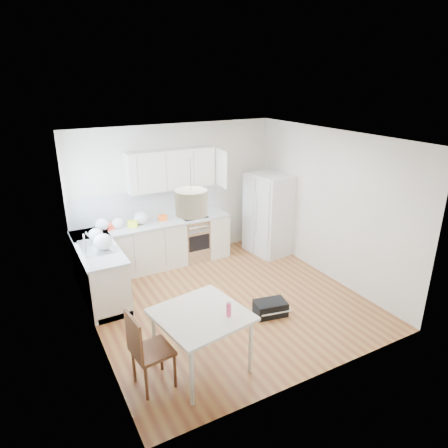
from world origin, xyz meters
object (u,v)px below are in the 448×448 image
object	(u,v)px
dining_chair	(153,349)
refrigerator	(270,214)
gym_bag	(270,308)
dining_table	(201,320)

from	to	relation	value
dining_chair	refrigerator	bearing A→B (deg)	30.91
refrigerator	gym_bag	world-z (taller)	refrigerator
gym_bag	dining_chair	bearing A→B (deg)	-153.19
refrigerator	gym_bag	xyz separation A→B (m)	(-1.35, -2.02, -0.73)
dining_chair	dining_table	bearing A→B (deg)	-7.64
refrigerator	gym_bag	size ratio (longest dim) A/B	3.44
refrigerator	dining_table	world-z (taller)	refrigerator
dining_table	dining_chair	world-z (taller)	dining_chair
refrigerator	gym_bag	distance (m)	2.54
refrigerator	gym_bag	bearing A→B (deg)	-130.51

